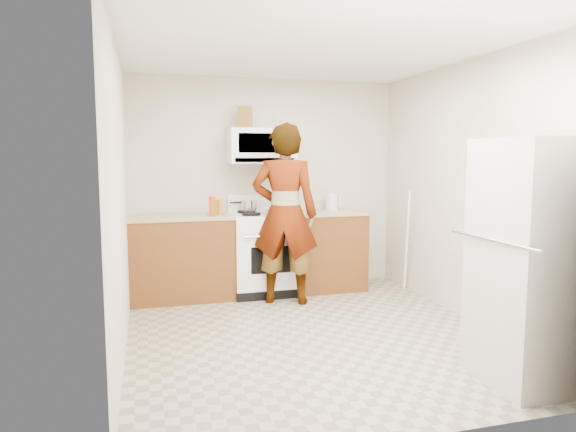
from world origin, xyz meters
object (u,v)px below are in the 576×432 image
object	(u,v)px
person	(285,214)
saucepan	(249,205)
kettle	(332,203)
gas_range	(264,251)
fridge	(537,262)
microwave	(261,146)

from	to	relation	value
person	saucepan	bearing A→B (deg)	-45.83
person	kettle	world-z (taller)	person
kettle	saucepan	xyz separation A→B (m)	(-1.01, 0.06, -0.01)
gas_range	kettle	bearing A→B (deg)	7.84
person	fridge	world-z (taller)	person
fridge	kettle	distance (m)	2.97
person	fridge	distance (m)	2.64
kettle	saucepan	world-z (taller)	kettle
saucepan	gas_range	bearing A→B (deg)	-51.04
microwave	gas_range	bearing A→B (deg)	-90.00
gas_range	person	distance (m)	0.67
gas_range	person	xyz separation A→B (m)	(0.12, -0.45, 0.48)
gas_range	microwave	world-z (taller)	microwave
fridge	gas_range	bearing A→B (deg)	116.65
gas_range	kettle	distance (m)	1.03
kettle	person	bearing A→B (deg)	-146.55
fridge	kettle	bearing A→B (deg)	100.21
gas_range	kettle	world-z (taller)	gas_range
gas_range	saucepan	distance (m)	0.57
microwave	person	distance (m)	0.94
gas_range	kettle	xyz separation A→B (m)	(0.87, 0.12, 0.54)
gas_range	saucepan	xyz separation A→B (m)	(-0.15, 0.18, 0.52)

